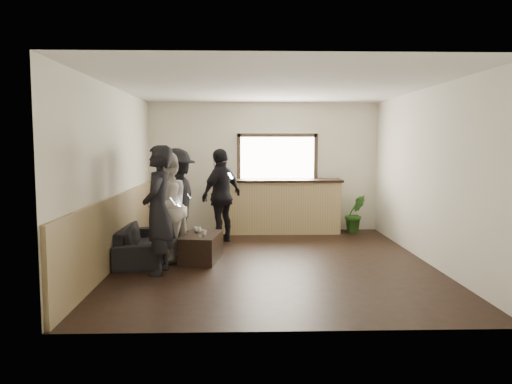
{
  "coord_description": "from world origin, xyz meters",
  "views": [
    {
      "loc": [
        -0.49,
        -7.91,
        1.91
      ],
      "look_at": [
        -0.24,
        0.4,
        1.1
      ],
      "focal_mm": 35.0,
      "sensor_mm": 36.0,
      "label": 1
    }
  ],
  "objects_px": {
    "person_c": "(177,200)",
    "cup_b": "(204,233)",
    "coffee_table": "(202,247)",
    "person_a": "(158,210)",
    "cup_a": "(197,230)",
    "bar_counter": "(278,203)",
    "potted_plant": "(355,214)",
    "person_b": "(166,208)",
    "sofa": "(142,242)",
    "person_d": "(222,196)"
  },
  "relations": [
    {
      "from": "coffee_table",
      "to": "person_b",
      "type": "height_order",
      "value": "person_b"
    },
    {
      "from": "cup_b",
      "to": "potted_plant",
      "type": "xyz_separation_m",
      "value": [
        3.05,
        2.6,
        -0.07
      ]
    },
    {
      "from": "cup_a",
      "to": "person_d",
      "type": "xyz_separation_m",
      "value": [
        0.35,
        1.37,
        0.42
      ]
    },
    {
      "from": "bar_counter",
      "to": "cup_b",
      "type": "relative_size",
      "value": 28.32
    },
    {
      "from": "coffee_table",
      "to": "cup_a",
      "type": "height_order",
      "value": "cup_a"
    },
    {
      "from": "coffee_table",
      "to": "cup_b",
      "type": "distance_m",
      "value": 0.28
    },
    {
      "from": "potted_plant",
      "to": "person_b",
      "type": "relative_size",
      "value": 0.46
    },
    {
      "from": "sofa",
      "to": "person_d",
      "type": "relative_size",
      "value": 1.02
    },
    {
      "from": "person_d",
      "to": "coffee_table",
      "type": "bearing_deg",
      "value": 27.25
    },
    {
      "from": "sofa",
      "to": "person_d",
      "type": "xyz_separation_m",
      "value": [
        1.28,
        1.37,
        0.64
      ]
    },
    {
      "from": "bar_counter",
      "to": "coffee_table",
      "type": "xyz_separation_m",
      "value": [
        -1.44,
        -2.55,
        -0.42
      ]
    },
    {
      "from": "potted_plant",
      "to": "person_d",
      "type": "height_order",
      "value": "person_d"
    },
    {
      "from": "person_b",
      "to": "bar_counter",
      "type": "bearing_deg",
      "value": 165.91
    },
    {
      "from": "person_a",
      "to": "person_b",
      "type": "height_order",
      "value": "person_a"
    },
    {
      "from": "cup_a",
      "to": "potted_plant",
      "type": "distance_m",
      "value": 3.96
    },
    {
      "from": "person_c",
      "to": "cup_b",
      "type": "bearing_deg",
      "value": 45.1
    },
    {
      "from": "cup_b",
      "to": "person_b",
      "type": "bearing_deg",
      "value": 177.03
    },
    {
      "from": "cup_b",
      "to": "bar_counter",
      "type": "bearing_deg",
      "value": 62.26
    },
    {
      "from": "coffee_table",
      "to": "person_b",
      "type": "xyz_separation_m",
      "value": [
        -0.56,
        -0.06,
        0.67
      ]
    },
    {
      "from": "bar_counter",
      "to": "cup_a",
      "type": "bearing_deg",
      "value": -122.44
    },
    {
      "from": "cup_b",
      "to": "cup_a",
      "type": "bearing_deg",
      "value": 117.27
    },
    {
      "from": "cup_b",
      "to": "person_d",
      "type": "bearing_deg",
      "value": 82.16
    },
    {
      "from": "cup_a",
      "to": "person_c",
      "type": "height_order",
      "value": "person_c"
    },
    {
      "from": "cup_a",
      "to": "potted_plant",
      "type": "xyz_separation_m",
      "value": [
        3.18,
        2.35,
        -0.08
      ]
    },
    {
      "from": "cup_a",
      "to": "cup_b",
      "type": "distance_m",
      "value": 0.28
    },
    {
      "from": "sofa",
      "to": "coffee_table",
      "type": "height_order",
      "value": "sofa"
    },
    {
      "from": "potted_plant",
      "to": "sofa",
      "type": "bearing_deg",
      "value": -150.34
    },
    {
      "from": "cup_b",
      "to": "person_a",
      "type": "xyz_separation_m",
      "value": [
        -0.61,
        -0.71,
        0.47
      ]
    },
    {
      "from": "potted_plant",
      "to": "person_b",
      "type": "height_order",
      "value": "person_b"
    },
    {
      "from": "bar_counter",
      "to": "sofa",
      "type": "height_order",
      "value": "bar_counter"
    },
    {
      "from": "bar_counter",
      "to": "person_b",
      "type": "height_order",
      "value": "bar_counter"
    },
    {
      "from": "bar_counter",
      "to": "potted_plant",
      "type": "height_order",
      "value": "bar_counter"
    },
    {
      "from": "coffee_table",
      "to": "sofa",
      "type": "bearing_deg",
      "value": 171.03
    },
    {
      "from": "person_b",
      "to": "person_c",
      "type": "relative_size",
      "value": 0.96
    },
    {
      "from": "person_c",
      "to": "cup_a",
      "type": "bearing_deg",
      "value": 48.13
    },
    {
      "from": "person_b",
      "to": "person_d",
      "type": "bearing_deg",
      "value": 175.72
    },
    {
      "from": "bar_counter",
      "to": "person_c",
      "type": "relative_size",
      "value": 1.47
    },
    {
      "from": "sofa",
      "to": "person_b",
      "type": "relative_size",
      "value": 1.05
    },
    {
      "from": "person_a",
      "to": "person_c",
      "type": "height_order",
      "value": "person_a"
    },
    {
      "from": "potted_plant",
      "to": "person_c",
      "type": "bearing_deg",
      "value": -153.09
    },
    {
      "from": "person_c",
      "to": "bar_counter",
      "type": "bearing_deg",
      "value": 144.89
    },
    {
      "from": "cup_a",
      "to": "person_c",
      "type": "relative_size",
      "value": 0.07
    },
    {
      "from": "coffee_table",
      "to": "person_a",
      "type": "xyz_separation_m",
      "value": [
        -0.56,
        -0.8,
        0.73
      ]
    },
    {
      "from": "cup_b",
      "to": "person_a",
      "type": "bearing_deg",
      "value": -130.71
    },
    {
      "from": "coffee_table",
      "to": "cup_a",
      "type": "distance_m",
      "value": 0.32
    },
    {
      "from": "sofa",
      "to": "person_d",
      "type": "distance_m",
      "value": 1.98
    },
    {
      "from": "cup_a",
      "to": "person_a",
      "type": "relative_size",
      "value": 0.07
    },
    {
      "from": "sofa",
      "to": "cup_a",
      "type": "distance_m",
      "value": 0.95
    },
    {
      "from": "person_c",
      "to": "person_a",
      "type": "bearing_deg",
      "value": 7.76
    },
    {
      "from": "coffee_table",
      "to": "person_a",
      "type": "bearing_deg",
      "value": -124.86
    }
  ]
}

